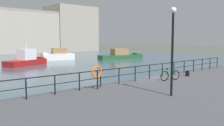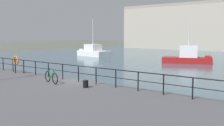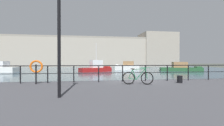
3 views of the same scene
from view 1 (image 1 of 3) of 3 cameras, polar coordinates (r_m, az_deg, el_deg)
ground_plane at (r=19.57m, az=9.10°, el=-5.35°), size 240.00×240.00×0.00m
water_basin at (r=45.12m, az=-21.82°, el=0.55°), size 80.00×60.00×0.01m
harbor_building at (r=70.49m, az=-24.12°, el=6.88°), size 66.63×11.29×13.93m
moored_red_daysailer at (r=44.22m, az=-12.79°, el=1.77°), size 6.16×4.23×2.11m
moored_small_launch at (r=45.77m, az=2.02°, el=1.89°), size 8.80×4.97×1.93m
moored_harbor_tender at (r=36.35m, az=-19.78°, el=0.75°), size 6.75×4.60×5.76m
quay_railing at (r=17.51m, az=7.31°, el=-1.68°), size 23.47×0.07×1.08m
parked_bicycle at (r=17.72m, az=13.72°, el=-2.84°), size 1.74×0.46×0.98m
mooring_bollard at (r=20.20m, az=17.56°, el=-2.39°), size 0.32×0.32×0.44m
life_ring_stand at (r=14.20m, az=-3.65°, el=-2.39°), size 0.75×0.16×1.40m
quay_lamp_post at (r=12.76m, az=14.27°, el=5.41°), size 0.32×0.32×4.60m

